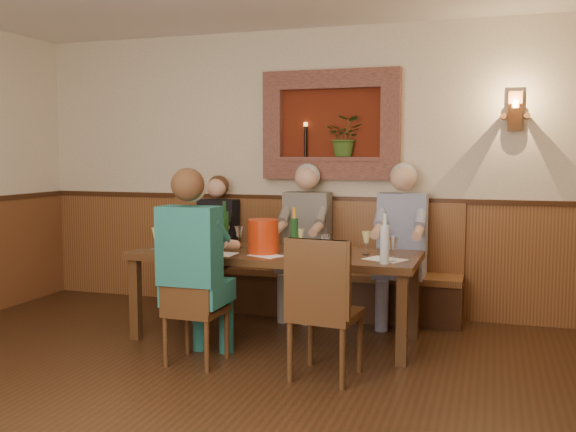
% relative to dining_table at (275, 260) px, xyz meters
% --- Properties ---
extents(ground_plane, '(6.00, 6.00, 0.00)m').
position_rel_dining_table_xyz_m(ground_plane, '(0.00, -1.85, -0.68)').
color(ground_plane, black).
rests_on(ground_plane, ground).
extents(room_shell, '(6.04, 6.04, 2.82)m').
position_rel_dining_table_xyz_m(room_shell, '(0.00, -1.85, 1.21)').
color(room_shell, beige).
rests_on(room_shell, ground).
extents(wainscoting, '(6.02, 6.02, 1.15)m').
position_rel_dining_table_xyz_m(wainscoting, '(0.00, -1.85, -0.09)').
color(wainscoting, brown).
rests_on(wainscoting, ground).
extents(wall_niche, '(1.36, 0.30, 1.06)m').
position_rel_dining_table_xyz_m(wall_niche, '(0.24, 1.09, 1.13)').
color(wall_niche, '#5D1D0D').
rests_on(wall_niche, ground).
extents(wall_sconce, '(0.25, 0.20, 0.35)m').
position_rel_dining_table_xyz_m(wall_sconce, '(1.90, 1.08, 1.27)').
color(wall_sconce, brown).
rests_on(wall_sconce, ground).
extents(dining_table, '(2.40, 0.90, 0.75)m').
position_rel_dining_table_xyz_m(dining_table, '(0.00, 0.00, 0.00)').
color(dining_table, '#382010').
rests_on(dining_table, ground).
extents(bench, '(3.00, 0.45, 1.11)m').
position_rel_dining_table_xyz_m(bench, '(0.00, 0.94, -0.35)').
color(bench, '#381E0F').
rests_on(bench, ground).
extents(chair_near_left, '(0.41, 0.41, 0.89)m').
position_rel_dining_table_xyz_m(chair_near_left, '(-0.36, -0.79, -0.41)').
color(chair_near_left, '#382010').
rests_on(chair_near_left, ground).
extents(chair_near_right, '(0.49, 0.49, 1.01)m').
position_rel_dining_table_xyz_m(chair_near_right, '(0.64, -0.80, -0.38)').
color(chair_near_right, '#382010').
rests_on(chair_near_right, ground).
extents(person_bench_left, '(0.39, 0.48, 1.35)m').
position_rel_dining_table_xyz_m(person_bench_left, '(-0.93, 0.84, -0.12)').
color(person_bench_left, black).
rests_on(person_bench_left, ground).
extents(person_bench_mid, '(0.44, 0.54, 1.48)m').
position_rel_dining_table_xyz_m(person_bench_mid, '(0.01, 0.84, -0.06)').
color(person_bench_mid, '#4E4A47').
rests_on(person_bench_mid, ground).
extents(person_bench_right, '(0.45, 0.55, 1.49)m').
position_rel_dining_table_xyz_m(person_bench_right, '(0.94, 0.84, -0.06)').
color(person_bench_right, navy).
rests_on(person_bench_right, ground).
extents(person_chair_front, '(0.44, 0.54, 1.47)m').
position_rel_dining_table_xyz_m(person_chair_front, '(-0.36, -0.78, -0.06)').
color(person_chair_front, '#184D54').
rests_on(person_chair_front, ground).
extents(spittoon_bucket, '(0.32, 0.32, 0.28)m').
position_rel_dining_table_xyz_m(spittoon_bucket, '(-0.06, -0.12, 0.22)').
color(spittoon_bucket, red).
rests_on(spittoon_bucket, dining_table).
extents(wine_bottle_green_a, '(0.07, 0.07, 0.37)m').
position_rel_dining_table_xyz_m(wine_bottle_green_a, '(0.16, 0.04, 0.23)').
color(wine_bottle_green_a, '#19471E').
rests_on(wine_bottle_green_a, dining_table).
extents(wine_bottle_green_b, '(0.10, 0.10, 0.40)m').
position_rel_dining_table_xyz_m(wine_bottle_green_b, '(-0.51, 0.12, 0.24)').
color(wine_bottle_green_b, '#19471E').
rests_on(wine_bottle_green_b, dining_table).
extents(water_bottle, '(0.09, 0.09, 0.38)m').
position_rel_dining_table_xyz_m(water_bottle, '(0.98, -0.31, 0.23)').
color(water_bottle, silver).
rests_on(water_bottle, dining_table).
extents(tasting_sheet_a, '(0.36, 0.30, 0.00)m').
position_rel_dining_table_xyz_m(tasting_sheet_a, '(-0.88, -0.13, 0.08)').
color(tasting_sheet_a, white).
rests_on(tasting_sheet_a, dining_table).
extents(tasting_sheet_b, '(0.32, 0.28, 0.00)m').
position_rel_dining_table_xyz_m(tasting_sheet_b, '(0.00, -0.23, 0.08)').
color(tasting_sheet_b, white).
rests_on(tasting_sheet_b, dining_table).
extents(tasting_sheet_c, '(0.37, 0.32, 0.00)m').
position_rel_dining_table_xyz_m(tasting_sheet_c, '(0.95, -0.12, 0.08)').
color(tasting_sheet_c, white).
rests_on(tasting_sheet_c, dining_table).
extents(tasting_sheet_d, '(0.32, 0.23, 0.00)m').
position_rel_dining_table_xyz_m(tasting_sheet_d, '(-0.42, -0.27, 0.08)').
color(tasting_sheet_d, white).
rests_on(tasting_sheet_d, dining_table).
extents(wine_glass_0, '(0.08, 0.08, 0.19)m').
position_rel_dining_table_xyz_m(wine_glass_0, '(0.20, 0.09, 0.17)').
color(wine_glass_0, '#D1D17D').
rests_on(wine_glass_0, dining_table).
extents(wine_glass_1, '(0.08, 0.08, 0.19)m').
position_rel_dining_table_xyz_m(wine_glass_1, '(-0.11, -0.17, 0.17)').
color(wine_glass_1, '#D1D17D').
rests_on(wine_glass_1, dining_table).
extents(wine_glass_2, '(0.08, 0.08, 0.19)m').
position_rel_dining_table_xyz_m(wine_glass_2, '(-0.37, 0.12, 0.17)').
color(wine_glass_2, white).
rests_on(wine_glass_2, dining_table).
extents(wine_glass_3, '(0.08, 0.08, 0.19)m').
position_rel_dining_table_xyz_m(wine_glass_3, '(1.02, -0.21, 0.17)').
color(wine_glass_3, white).
rests_on(wine_glass_3, dining_table).
extents(wine_glass_4, '(0.08, 0.08, 0.19)m').
position_rel_dining_table_xyz_m(wine_glass_4, '(-1.01, -0.19, 0.17)').
color(wine_glass_4, '#D1D17D').
rests_on(wine_glass_4, dining_table).
extents(wine_glass_5, '(0.08, 0.08, 0.19)m').
position_rel_dining_table_xyz_m(wine_glass_5, '(-0.53, -0.23, 0.17)').
color(wine_glass_5, '#D1D17D').
rests_on(wine_glass_5, dining_table).
extents(wine_glass_6, '(0.08, 0.08, 0.19)m').
position_rel_dining_table_xyz_m(wine_glass_6, '(0.50, -0.24, 0.17)').
color(wine_glass_6, white).
rests_on(wine_glass_6, dining_table).
extents(wine_glass_7, '(0.08, 0.08, 0.19)m').
position_rel_dining_table_xyz_m(wine_glass_7, '(0.76, 0.08, 0.17)').
color(wine_glass_7, '#D1D17D').
rests_on(wine_glass_7, dining_table).
extents(wine_glass_8, '(0.08, 0.08, 0.19)m').
position_rel_dining_table_xyz_m(wine_glass_8, '(-0.74, 0.14, 0.17)').
color(wine_glass_8, white).
rests_on(wine_glass_8, dining_table).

